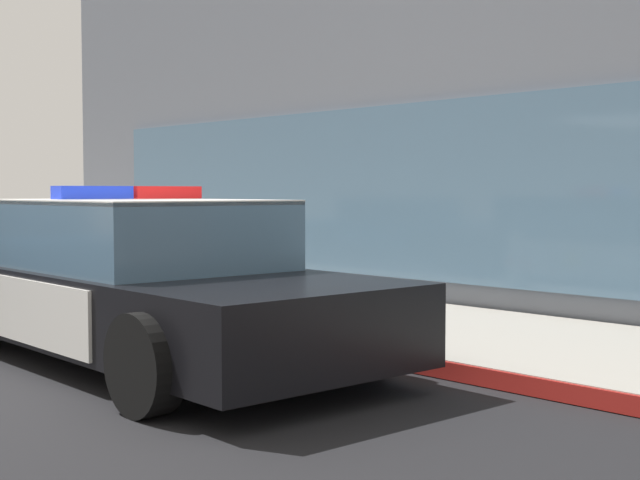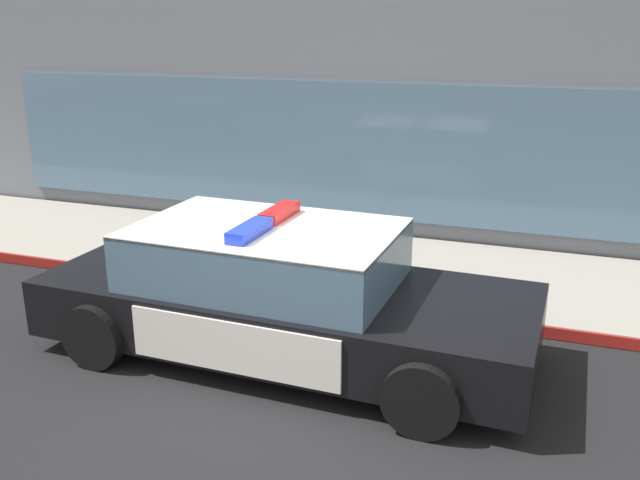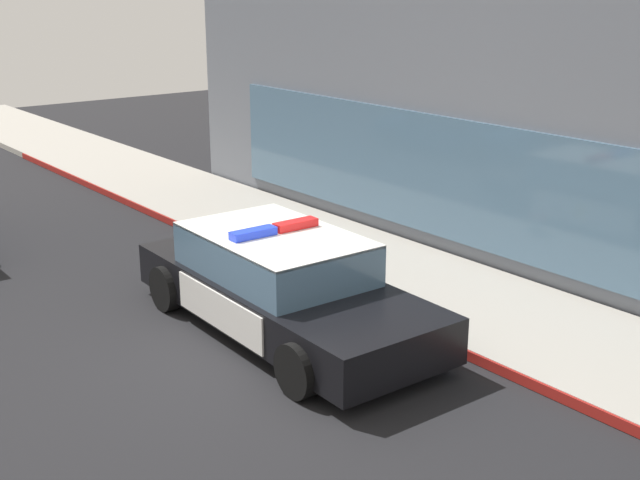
% 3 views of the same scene
% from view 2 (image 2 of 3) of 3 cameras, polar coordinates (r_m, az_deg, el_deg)
% --- Properties ---
extents(ground, '(48.00, 48.00, 0.00)m').
position_cam_2_polar(ground, '(6.74, -1.48, -12.20)').
color(ground, black).
extents(sidewalk, '(48.00, 2.71, 0.15)m').
position_cam_2_polar(sidewalk, '(9.56, 5.55, -2.46)').
color(sidewalk, '#A39E93').
rests_on(sidewalk, ground).
extents(curb_red_paint, '(28.80, 0.04, 0.14)m').
position_cam_2_polar(curb_red_paint, '(8.33, 3.23, -5.54)').
color(curb_red_paint, maroon).
rests_on(curb_red_paint, ground).
extents(police_cruiser, '(5.14, 2.27, 1.49)m').
position_cam_2_polar(police_cruiser, '(7.13, -3.39, -4.40)').
color(police_cruiser, black).
rests_on(police_cruiser, ground).
extents(fire_hydrant, '(0.34, 0.39, 0.73)m').
position_cam_2_polar(fire_hydrant, '(8.85, -1.87, -1.13)').
color(fire_hydrant, silver).
rests_on(fire_hydrant, sidewalk).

